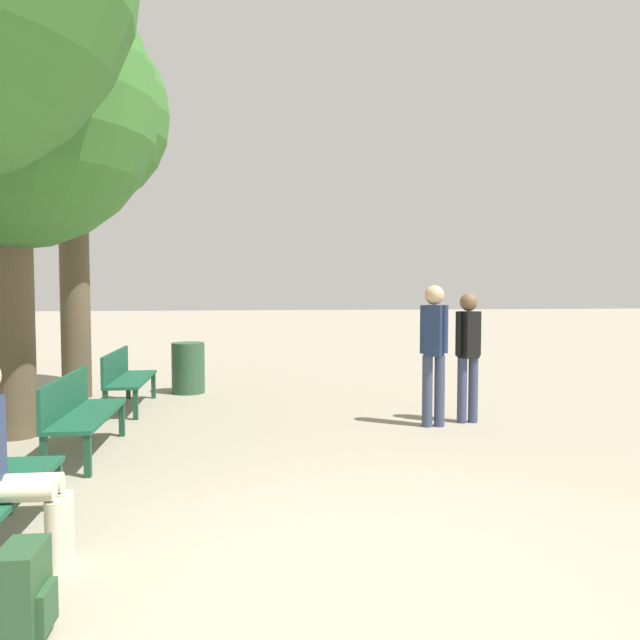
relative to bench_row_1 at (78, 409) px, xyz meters
The scene contains 10 objects.
ground_plane 3.78m from the bench_row_1, 54.90° to the right, with size 80.00×80.00×0.00m, color gray.
bench_row_1 is the anchor object (origin of this frame).
bench_row_2 2.42m from the bench_row_1, 90.00° to the left, with size 0.46×1.63×0.81m.
tree_row_1 3.49m from the bench_row_1, 136.07° to the left, with size 3.28×3.28×5.40m.
tree_row_2 5.18m from the bench_row_1, 104.92° to the left, with size 2.92×2.92×5.78m.
person_seated 2.59m from the bench_row_1, 84.99° to the right, with size 0.62×0.35×1.30m.
backpack 3.49m from the bench_row_1, 79.59° to the right, with size 0.23×0.32×0.47m.
pedestrian_near 4.59m from the bench_row_1, 12.72° to the left, with size 0.33×0.27×1.63m.
pedestrian_mid 4.08m from the bench_row_1, 11.96° to the left, with size 0.35×0.30×1.73m.
trash_bin 3.69m from the bench_row_1, 78.12° to the left, with size 0.52×0.52×0.81m.
Camera 1 is at (-0.45, -3.42, 1.72)m, focal length 35.00 mm.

